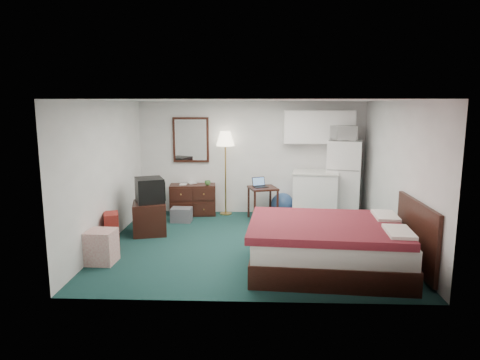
{
  "coord_description": "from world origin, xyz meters",
  "views": [
    {
      "loc": [
        0.11,
        -7.25,
        2.45
      ],
      "look_at": [
        -0.18,
        0.23,
        1.11
      ],
      "focal_mm": 32.0,
      "sensor_mm": 36.0,
      "label": 1
    }
  ],
  "objects_px": {
    "tv_stand": "(150,218)",
    "suitcase": "(112,231)",
    "desk": "(263,203)",
    "kitchen_counter": "(315,196)",
    "dresser": "(193,200)",
    "fridge": "(344,179)",
    "floor_lamp": "(226,173)",
    "bed": "(328,247)"
  },
  "relations": [
    {
      "from": "floor_lamp",
      "to": "tv_stand",
      "type": "height_order",
      "value": "floor_lamp"
    },
    {
      "from": "floor_lamp",
      "to": "suitcase",
      "type": "xyz_separation_m",
      "value": [
        -1.79,
        -2.35,
        -0.62
      ]
    },
    {
      "from": "desk",
      "to": "fridge",
      "type": "distance_m",
      "value": 1.83
    },
    {
      "from": "dresser",
      "to": "suitcase",
      "type": "distance_m",
      "value": 2.52
    },
    {
      "from": "dresser",
      "to": "floor_lamp",
      "type": "height_order",
      "value": "floor_lamp"
    },
    {
      "from": "bed",
      "to": "suitcase",
      "type": "height_order",
      "value": "bed"
    },
    {
      "from": "dresser",
      "to": "floor_lamp",
      "type": "bearing_deg",
      "value": -0.48
    },
    {
      "from": "fridge",
      "to": "suitcase",
      "type": "bearing_deg",
      "value": -138.4
    },
    {
      "from": "desk",
      "to": "kitchen_counter",
      "type": "distance_m",
      "value": 1.13
    },
    {
      "from": "dresser",
      "to": "tv_stand",
      "type": "bearing_deg",
      "value": -119.3
    },
    {
      "from": "dresser",
      "to": "floor_lamp",
      "type": "xyz_separation_m",
      "value": [
        0.73,
        0.07,
        0.58
      ]
    },
    {
      "from": "tv_stand",
      "to": "desk",
      "type": "bearing_deg",
      "value": 13.24
    },
    {
      "from": "kitchen_counter",
      "to": "tv_stand",
      "type": "xyz_separation_m",
      "value": [
        -3.28,
        -1.19,
        -0.2
      ]
    },
    {
      "from": "dresser",
      "to": "desk",
      "type": "height_order",
      "value": "desk"
    },
    {
      "from": "floor_lamp",
      "to": "suitcase",
      "type": "distance_m",
      "value": 3.02
    },
    {
      "from": "bed",
      "to": "tv_stand",
      "type": "height_order",
      "value": "bed"
    },
    {
      "from": "dresser",
      "to": "desk",
      "type": "distance_m",
      "value": 1.59
    },
    {
      "from": "floor_lamp",
      "to": "fridge",
      "type": "xyz_separation_m",
      "value": [
        2.56,
        -0.17,
        -0.09
      ]
    },
    {
      "from": "fridge",
      "to": "tv_stand",
      "type": "relative_size",
      "value": 2.55
    },
    {
      "from": "tv_stand",
      "to": "suitcase",
      "type": "bearing_deg",
      "value": -130.87
    },
    {
      "from": "dresser",
      "to": "floor_lamp",
      "type": "distance_m",
      "value": 0.93
    },
    {
      "from": "floor_lamp",
      "to": "desk",
      "type": "distance_m",
      "value": 1.09
    },
    {
      "from": "dresser",
      "to": "fridge",
      "type": "distance_m",
      "value": 3.33
    },
    {
      "from": "kitchen_counter",
      "to": "suitcase",
      "type": "height_order",
      "value": "kitchen_counter"
    },
    {
      "from": "tv_stand",
      "to": "kitchen_counter",
      "type": "bearing_deg",
      "value": 6.43
    },
    {
      "from": "dresser",
      "to": "desk",
      "type": "relative_size",
      "value": 1.43
    },
    {
      "from": "floor_lamp",
      "to": "suitcase",
      "type": "height_order",
      "value": "floor_lamp"
    },
    {
      "from": "tv_stand",
      "to": "bed",
      "type": "bearing_deg",
      "value": -42.09
    },
    {
      "from": "floor_lamp",
      "to": "kitchen_counter",
      "type": "bearing_deg",
      "value": -9.19
    },
    {
      "from": "desk",
      "to": "kitchen_counter",
      "type": "height_order",
      "value": "kitchen_counter"
    },
    {
      "from": "fridge",
      "to": "suitcase",
      "type": "distance_m",
      "value": 4.9
    },
    {
      "from": "dresser",
      "to": "desk",
      "type": "xyz_separation_m",
      "value": [
        1.55,
        -0.34,
        0.01
      ]
    },
    {
      "from": "floor_lamp",
      "to": "tv_stand",
      "type": "xyz_separation_m",
      "value": [
        -1.34,
        -1.5,
        -0.62
      ]
    },
    {
      "from": "desk",
      "to": "kitchen_counter",
      "type": "relative_size",
      "value": 0.7
    },
    {
      "from": "bed",
      "to": "kitchen_counter",
      "type": "bearing_deg",
      "value": 90.72
    },
    {
      "from": "fridge",
      "to": "suitcase",
      "type": "xyz_separation_m",
      "value": [
        -4.35,
        -2.18,
        -0.53
      ]
    },
    {
      "from": "floor_lamp",
      "to": "fridge",
      "type": "distance_m",
      "value": 2.57
    },
    {
      "from": "dresser",
      "to": "bed",
      "type": "relative_size",
      "value": 0.45
    },
    {
      "from": "suitcase",
      "to": "kitchen_counter",
      "type": "bearing_deg",
      "value": 9.08
    },
    {
      "from": "dresser",
      "to": "kitchen_counter",
      "type": "relative_size",
      "value": 1.0
    },
    {
      "from": "floor_lamp",
      "to": "bed",
      "type": "height_order",
      "value": "floor_lamp"
    },
    {
      "from": "bed",
      "to": "tv_stand",
      "type": "relative_size",
      "value": 3.38
    }
  ]
}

